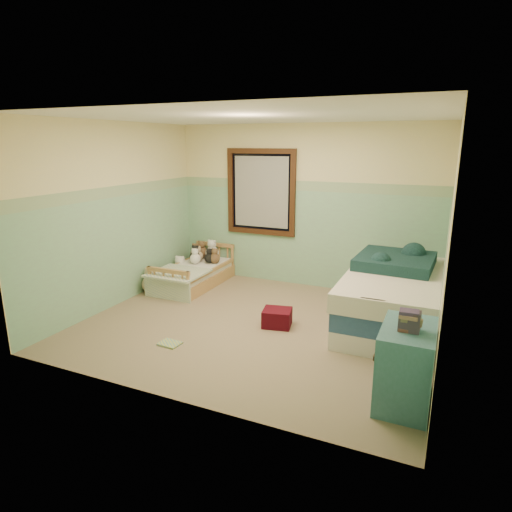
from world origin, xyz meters
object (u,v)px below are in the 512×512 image
at_px(dresser, 406,366).
at_px(floor_book, 170,344).
at_px(red_pillow, 277,318).
at_px(twin_bed_frame, 392,314).
at_px(toddler_bed_frame, 194,279).
at_px(plush_floor_tan, 151,284).
at_px(plush_floor_cream, 180,271).

height_order(dresser, floor_book, dresser).
xyz_separation_m(red_pillow, floor_book, (-0.92, -0.98, -0.10)).
bearing_deg(twin_bed_frame, toddler_bed_frame, 174.95).
bearing_deg(toddler_bed_frame, plush_floor_tan, -123.92).
distance_m(plush_floor_cream, dresser, 4.40).
bearing_deg(plush_floor_cream, plush_floor_tan, -91.88).
bearing_deg(plush_floor_tan, twin_bed_frame, 5.24).
xyz_separation_m(plush_floor_tan, dresser, (3.82, -1.46, 0.22)).
height_order(plush_floor_cream, plush_floor_tan, plush_floor_cream).
height_order(dresser, red_pillow, dresser).
bearing_deg(plush_floor_cream, dresser, -30.38).
height_order(plush_floor_cream, floor_book, plush_floor_cream).
distance_m(plush_floor_cream, red_pillow, 2.46).
height_order(plush_floor_tan, red_pillow, plush_floor_tan).
height_order(plush_floor_cream, red_pillow, plush_floor_cream).
distance_m(twin_bed_frame, floor_book, 2.78).
bearing_deg(plush_floor_cream, floor_book, -59.27).
relative_size(toddler_bed_frame, plush_floor_tan, 5.42).
bearing_deg(twin_bed_frame, plush_floor_tan, -174.76).
relative_size(twin_bed_frame, dresser, 3.08).
relative_size(toddler_bed_frame, plush_floor_cream, 5.39).
height_order(toddler_bed_frame, plush_floor_tan, plush_floor_tan).
distance_m(dresser, floor_book, 2.56).
bearing_deg(toddler_bed_frame, plush_floor_cream, 155.80).
bearing_deg(plush_floor_cream, toddler_bed_frame, -24.20).
bearing_deg(dresser, plush_floor_tan, 159.07).
distance_m(plush_floor_tan, floor_book, 1.87).
relative_size(toddler_bed_frame, dresser, 2.05).
relative_size(twin_bed_frame, red_pillow, 6.31).
bearing_deg(dresser, red_pillow, 146.09).
xyz_separation_m(twin_bed_frame, red_pillow, (-1.30, -0.70, -0.00)).
bearing_deg(floor_book, toddler_bed_frame, 118.23).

